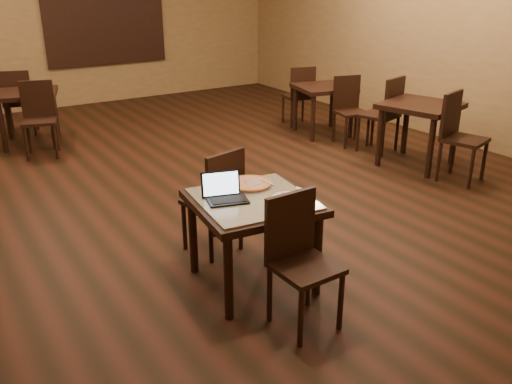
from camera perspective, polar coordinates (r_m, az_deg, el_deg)
ground at (r=6.85m, az=-5.31°, el=1.43°), size 10.00×10.00×0.00m
wall_back at (r=11.14m, az=-18.14°, el=16.39°), size 8.00×0.02×3.00m
wall_right at (r=9.01m, az=18.34°, el=15.25°), size 0.02×10.00×3.00m
mural at (r=11.24m, az=-15.57°, el=16.96°), size 2.34×0.05×1.64m
tiled_table at (r=4.30m, az=-0.33°, el=-1.89°), size 1.02×1.02×0.76m
chair_main_near at (r=3.89m, az=4.51°, el=-6.41°), size 0.44×0.44×0.98m
chair_main_far at (r=4.83m, az=-4.03°, el=-0.44°), size 0.52×0.52×0.99m
laptop at (r=4.22m, az=-3.35°, el=-0.06°), size 0.36×0.32×0.21m
plate at (r=4.23m, az=3.49°, el=-0.69°), size 0.27×0.27×0.01m
pizza_slice at (r=4.22m, az=3.49°, el=-0.51°), size 0.20×0.20×0.02m
pizza_pan at (r=4.50m, az=-0.68°, el=0.73°), size 0.37×0.37×0.01m
pizza_whole at (r=4.50m, az=-0.68°, el=0.91°), size 0.37×0.37×0.03m
spatula at (r=4.49m, az=-0.33°, el=0.98°), size 0.15×0.28×0.01m
napkin_roll at (r=4.36m, az=5.10°, el=0.09°), size 0.08×0.17×0.04m
other_table_a at (r=8.68m, az=7.13°, el=10.19°), size 0.98×0.98×0.77m
other_table_a_chair_near at (r=8.28m, az=9.79°, el=8.91°), size 0.52×0.52×1.00m
other_table_a_chair_far at (r=9.13m, az=4.66°, el=10.38°), size 0.52×0.52×1.00m
other_table_b at (r=8.75m, az=-22.96°, el=8.85°), size 1.05×1.05×0.79m
other_table_b_chair_near at (r=8.19m, az=-21.88°, el=7.62°), size 0.55×0.55×1.03m
other_table_b_chair_far at (r=9.34m, az=-23.76°, el=8.97°), size 0.55×0.55×1.03m
other_table_c at (r=7.45m, az=16.87°, el=7.87°), size 1.10×1.10×0.84m
other_table_c_chair_near at (r=7.07m, az=20.49°, el=5.97°), size 0.58×0.58×1.08m
other_table_c_chair_far at (r=7.90m, az=13.47°, el=8.35°), size 0.58×0.58×1.08m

